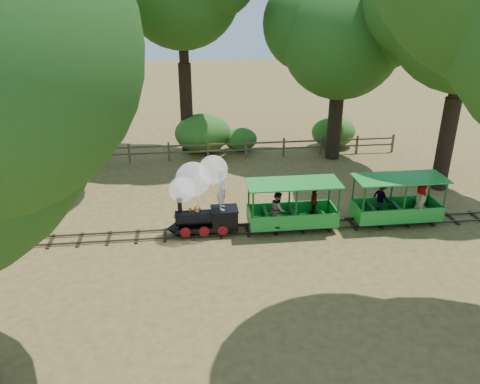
{
  "coord_description": "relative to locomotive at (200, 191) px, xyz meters",
  "views": [
    {
      "loc": [
        -2.06,
        -15.05,
        8.23
      ],
      "look_at": [
        -0.21,
        0.5,
        1.36
      ],
      "focal_mm": 35.0,
      "sensor_mm": 36.0,
      "label": 1
    }
  ],
  "objects": [
    {
      "name": "carriage_rear",
      "position": [
        7.37,
        -0.06,
        -0.87
      ],
      "size": [
        3.36,
        1.53,
        1.75
      ],
      "color": "green",
      "rests_on": "track"
    },
    {
      "name": "oak_e",
      "position": [
        10.66,
        3.01,
        5.91
      ],
      "size": [
        7.61,
        6.69,
        10.33
      ],
      "color": "#2D2116",
      "rests_on": "ground"
    },
    {
      "name": "track",
      "position": [
        1.69,
        -0.07,
        -1.61
      ],
      "size": [
        22.0,
        1.0,
        0.1
      ],
      "color": "#3F3D3A",
      "rests_on": "ground"
    },
    {
      "name": "oak_nw",
      "position": [
        -6.85,
        6.03,
        5.35
      ],
      "size": [
        8.9,
        7.83,
        10.22
      ],
      "color": "#2D2116",
      "rests_on": "ground"
    },
    {
      "name": "locomotive",
      "position": [
        0.0,
        0.0,
        0.0
      ],
      "size": [
        2.6,
        1.22,
        2.98
      ],
      "color": "black",
      "rests_on": "ground"
    },
    {
      "name": "oak_ne",
      "position": [
        7.16,
        7.51,
        4.65
      ],
      "size": [
        7.28,
        6.41,
        8.95
      ],
      "color": "#2D2116",
      "rests_on": "ground"
    },
    {
      "name": "shrub_mid_e",
      "position": [
        2.55,
        9.23,
        -1.05
      ],
      "size": [
        1.81,
        1.39,
        1.26
      ],
      "primitive_type": "ellipsoid",
      "color": "#2D6B1E",
      "rests_on": "ground"
    },
    {
      "name": "carriage_front",
      "position": [
        3.29,
        -0.11,
        -0.9
      ],
      "size": [
        3.36,
        1.43,
        1.75
      ],
      "color": "green",
      "rests_on": "track"
    },
    {
      "name": "ground",
      "position": [
        1.69,
        -0.07,
        -1.68
      ],
      "size": [
        90.0,
        90.0,
        0.0
      ],
      "primitive_type": "plane",
      "color": "olive",
      "rests_on": "ground"
    },
    {
      "name": "shrub_east",
      "position": [
        7.76,
        9.23,
        -0.83
      ],
      "size": [
        2.46,
        1.89,
        1.7
      ],
      "primitive_type": "ellipsoid",
      "color": "#2D6B1E",
      "rests_on": "ground"
    },
    {
      "name": "fence",
      "position": [
        1.69,
        7.93,
        -1.1
      ],
      "size": [
        18.1,
        0.1,
        1.0
      ],
      "color": "brown",
      "rests_on": "ground"
    },
    {
      "name": "shrub_mid_w",
      "position": [
        0.5,
        9.23,
        -0.64
      ],
      "size": [
        3.01,
        2.32,
        2.08
      ],
      "primitive_type": "ellipsoid",
      "color": "#2D6B1E",
      "rests_on": "ground"
    },
    {
      "name": "shrub_west",
      "position": [
        -6.41,
        9.23,
        -0.78
      ],
      "size": [
        2.59,
        1.99,
        1.79
      ],
      "primitive_type": "ellipsoid",
      "color": "#2D6B1E",
      "rests_on": "ground"
    }
  ]
}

